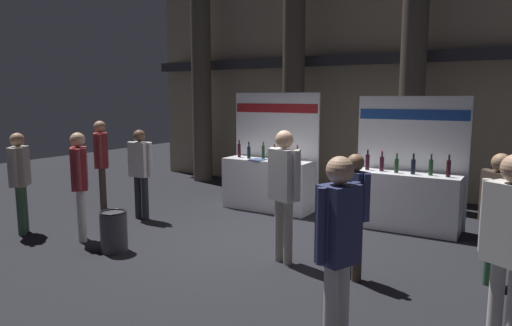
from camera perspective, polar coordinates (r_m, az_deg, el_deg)
name	(u,v)px	position (r m, az deg, el deg)	size (l,w,h in m)	color
ground_plane	(259,242)	(7.32, 0.41, -9.82)	(24.00, 24.00, 0.00)	black
hall_colonnade	(358,74)	(11.11, 12.58, 10.71)	(11.79, 1.20, 5.68)	gray
exhibitor_booth_0	(269,179)	(9.28, 1.58, -2.06)	(1.92, 0.70, 2.35)	white
exhibitor_booth_1	(405,195)	(8.32, 18.04, -3.82)	(1.90, 0.66, 2.28)	white
trash_bin	(114,231)	(7.13, -17.27, -8.12)	(0.39, 0.39, 0.61)	#38383D
visitor_0	(20,174)	(8.49, -27.32, -1.21)	(0.44, 0.45, 1.69)	#33563D
visitor_1	(80,177)	(7.67, -21.09, -1.62)	(0.43, 0.42, 1.72)	silver
visitor_2	(101,156)	(9.67, -18.69, 0.82)	(0.48, 0.47, 1.80)	#47382D
visitor_3	(510,239)	(4.42, 29.08, -8.26)	(0.50, 0.41, 1.81)	silver
visitor_4	(498,209)	(6.09, 27.85, -5.11)	(0.43, 0.49, 1.62)	#33563D
visitor_5	(284,184)	(6.20, 3.49, -2.59)	(0.53, 0.37, 1.83)	#ADA393
visitor_6	(140,166)	(8.73, -14.18, -0.38)	(0.54, 0.27, 1.67)	#23232D
visitor_7	(354,208)	(5.78, 12.11, -5.52)	(0.44, 0.32, 1.58)	#47382D
visitor_8	(338,240)	(4.01, 10.18, -9.42)	(0.35, 0.46, 1.78)	silver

